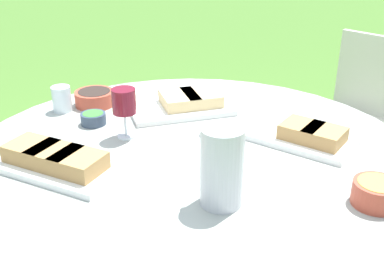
% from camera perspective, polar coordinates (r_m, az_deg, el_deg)
% --- Properties ---
extents(dining_table, '(1.49, 1.49, 0.76)m').
position_cam_1_polar(dining_table, '(1.59, 0.00, -5.27)').
color(dining_table, '#4C4C51').
rests_on(dining_table, ground_plane).
extents(chair_near_left, '(0.57, 0.55, 0.89)m').
position_cam_1_polar(chair_near_left, '(2.63, 19.63, 3.00)').
color(chair_near_left, beige).
rests_on(chair_near_left, ground_plane).
extents(water_pitcher, '(0.12, 0.11, 0.22)m').
position_cam_1_polar(water_pitcher, '(1.24, 3.54, -3.54)').
color(water_pitcher, silver).
rests_on(water_pitcher, dining_table).
extents(wine_glass, '(0.08, 0.08, 0.17)m').
position_cam_1_polar(wine_glass, '(1.62, -8.06, 4.05)').
color(wine_glass, silver).
rests_on(wine_glass, dining_table).
extents(platter_bread_main, '(0.41, 0.22, 0.07)m').
position_cam_1_polar(platter_bread_main, '(1.48, -15.91, -2.72)').
color(platter_bread_main, white).
rests_on(platter_bread_main, dining_table).
extents(platter_charcuterie, '(0.45, 0.43, 0.06)m').
position_cam_1_polar(platter_charcuterie, '(1.87, -0.80, 4.04)').
color(platter_charcuterie, white).
rests_on(platter_charcuterie, dining_table).
extents(platter_sandwich_side, '(0.38, 0.26, 0.07)m').
position_cam_1_polar(platter_sandwich_side, '(1.64, 13.43, 0.10)').
color(platter_sandwich_side, white).
rests_on(platter_sandwich_side, dining_table).
extents(bowl_fries, '(0.13, 0.13, 0.07)m').
position_cam_1_polar(bowl_fries, '(1.36, 21.04, -6.10)').
color(bowl_fries, '#B74733').
rests_on(bowl_fries, dining_table).
extents(bowl_salad, '(0.09, 0.09, 0.04)m').
position_cam_1_polar(bowl_salad, '(1.78, -11.62, 2.22)').
color(bowl_salad, '#334256').
rests_on(bowl_salad, dining_table).
extents(bowl_olives, '(0.15, 0.15, 0.06)m').
position_cam_1_polar(bowl_olives, '(1.95, -11.48, 4.63)').
color(bowl_olives, '#B74733').
rests_on(bowl_olives, dining_table).
extents(cup_water_near, '(0.07, 0.07, 0.10)m').
position_cam_1_polar(cup_water_near, '(1.91, -15.19, 4.38)').
color(cup_water_near, silver).
rests_on(cup_water_near, dining_table).
extents(handbag, '(0.30, 0.14, 0.37)m').
position_cam_1_polar(handbag, '(3.05, 5.14, -0.61)').
color(handbag, '#232328').
rests_on(handbag, ground_plane).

